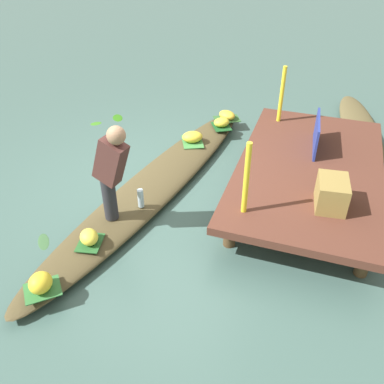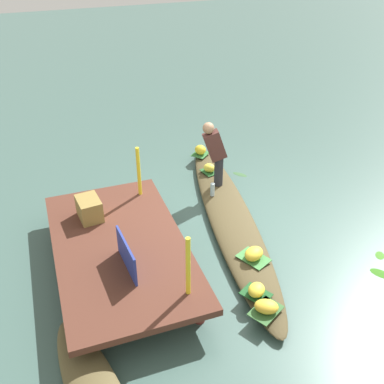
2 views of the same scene
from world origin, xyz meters
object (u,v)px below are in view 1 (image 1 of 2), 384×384
at_px(banana_bunch_4, 227,115).
at_px(vendor_person, 111,169).
at_px(vendor_boat, 155,184).
at_px(water_bottle, 141,198).
at_px(banana_bunch_3, 222,122).
at_px(moored_boat, 360,127).
at_px(produce_crate, 332,193).
at_px(banana_bunch_0, 192,137).
at_px(market_banner, 316,134).
at_px(banana_bunch_2, 40,283).
at_px(banana_bunch_1, 89,237).

relative_size(banana_bunch_4, vendor_person, 0.25).
xyz_separation_m(vendor_boat, water_bottle, (0.62, 0.08, 0.21)).
relative_size(banana_bunch_3, banana_bunch_4, 0.87).
bearing_deg(moored_boat, water_bottle, -47.51).
height_order(water_bottle, produce_crate, produce_crate).
relative_size(moored_boat, banana_bunch_0, 8.58).
distance_m(moored_boat, market_banner, 1.86).
height_order(banana_bunch_0, water_bottle, water_bottle).
xyz_separation_m(vendor_person, market_banner, (-1.97, 2.03, -0.21)).
height_order(moored_boat, banana_bunch_0, banana_bunch_0).
bearing_deg(vendor_person, banana_bunch_0, 173.77).
bearing_deg(vendor_person, market_banner, 134.16).
xyz_separation_m(banana_bunch_0, banana_bunch_3, (-0.65, 0.29, -0.01)).
height_order(moored_boat, vendor_person, vendor_person).
bearing_deg(banana_bunch_4, banana_bunch_2, -9.59).
relative_size(vendor_boat, produce_crate, 11.61).
height_order(vendor_boat, market_banner, market_banner).
distance_m(banana_bunch_3, water_bottle, 2.44).
xyz_separation_m(moored_boat, vendor_person, (3.62, -2.70, 0.78)).
xyz_separation_m(banana_bunch_3, market_banner, (0.76, 1.52, 0.42)).
distance_m(vendor_person, market_banner, 2.84).
bearing_deg(moored_boat, banana_bunch_3, -77.97).
relative_size(vendor_boat, banana_bunch_3, 19.42).
relative_size(moored_boat, banana_bunch_2, 11.15).
bearing_deg(produce_crate, banana_bunch_4, -142.88).
bearing_deg(vendor_boat, produce_crate, 92.99).
height_order(banana_bunch_0, banana_bunch_1, same).
height_order(vendor_boat, banana_bunch_0, banana_bunch_0).
bearing_deg(banana_bunch_0, vendor_boat, -7.37).
distance_m(vendor_boat, vendor_person, 1.23).
bearing_deg(market_banner, produce_crate, 7.82).
height_order(moored_boat, banana_bunch_1, banana_bunch_1).
distance_m(banana_bunch_4, market_banner, 1.89).
distance_m(banana_bunch_0, water_bottle, 1.76).
distance_m(banana_bunch_3, produce_crate, 2.76).
bearing_deg(vendor_boat, banana_bunch_1, 2.57).
bearing_deg(produce_crate, banana_bunch_0, -123.99).
relative_size(banana_bunch_1, produce_crate, 0.53).
bearing_deg(banana_bunch_4, banana_bunch_1, -10.09).
height_order(market_banner, produce_crate, market_banner).
xyz_separation_m(vendor_person, produce_crate, (-0.68, 2.32, -0.25)).
distance_m(banana_bunch_2, produce_crate, 3.16).
relative_size(banana_bunch_0, banana_bunch_1, 1.36).
bearing_deg(produce_crate, water_bottle, -80.67).
bearing_deg(banana_bunch_3, banana_bunch_1, -10.78).
relative_size(banana_bunch_3, vendor_person, 0.21).
bearing_deg(banana_bunch_4, moored_boat, 104.87).
relative_size(moored_boat, market_banner, 3.54).
bearing_deg(vendor_boat, water_bottle, 17.02).
relative_size(vendor_boat, water_bottle, 21.19).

